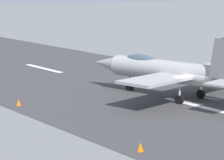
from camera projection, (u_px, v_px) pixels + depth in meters
ground_plane at (193, 105)px, 46.99m from camera, size 400.00×400.00×0.00m
runway_strip at (194, 105)px, 46.97m from camera, size 240.00×26.00×0.02m
fighter_jet at (173, 71)px, 49.35m from camera, size 18.04×14.17×5.61m
marker_cone_near at (140, 147)px, 34.01m from camera, size 0.44×0.44×0.55m
marker_cone_mid at (19, 103)px, 46.66m from camera, size 0.44×0.44×0.55m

